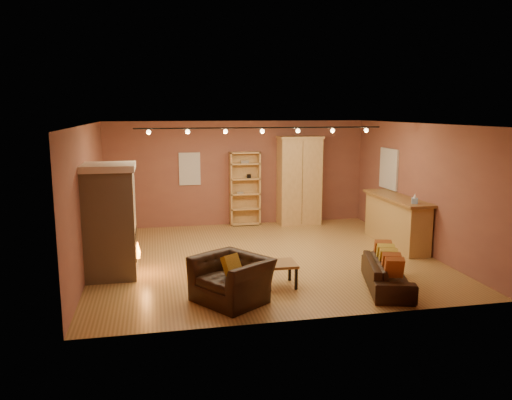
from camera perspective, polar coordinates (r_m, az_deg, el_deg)
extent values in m
plane|color=olive|center=(10.65, 0.92, -6.57)|extent=(7.00, 7.00, 0.00)
plane|color=brown|center=(10.20, 0.96, 8.67)|extent=(7.00, 7.00, 0.00)
cube|color=brown|center=(13.49, -2.06, 3.08)|extent=(7.00, 0.02, 2.80)
cube|color=brown|center=(10.17, -18.69, 0.20)|extent=(0.02, 6.50, 2.80)
cube|color=brown|center=(11.60, 18.08, 1.41)|extent=(0.02, 6.50, 2.80)
cube|color=tan|center=(9.61, -16.31, -2.66)|extent=(0.90, 0.90, 2.00)
cube|color=beige|center=(9.44, -16.63, 3.63)|extent=(0.98, 0.98, 0.12)
cube|color=black|center=(9.68, -13.77, -4.89)|extent=(0.10, 0.65, 0.55)
cone|color=orange|center=(9.71, -13.38, -5.56)|extent=(0.10, 0.10, 0.22)
cube|color=silver|center=(13.30, -7.59, 3.54)|extent=(0.56, 0.04, 0.86)
cube|color=tan|center=(13.55, -1.38, 1.38)|extent=(0.81, 0.04, 1.99)
cube|color=tan|center=(13.36, -2.91, 1.24)|extent=(0.04, 0.32, 1.99)
cube|color=tan|center=(13.49, 0.34, 1.34)|extent=(0.04, 0.32, 1.99)
cube|color=gray|center=(13.41, -1.84, 0.81)|extent=(0.18, 0.12, 0.05)
cube|color=black|center=(13.39, -0.82, 2.72)|extent=(0.10, 0.10, 0.12)
cube|color=tan|center=(13.60, -1.26, -2.68)|extent=(0.81, 0.32, 0.04)
cube|color=tan|center=(13.51, -1.27, -0.98)|extent=(0.81, 0.32, 0.04)
cube|color=tan|center=(13.44, -1.27, 0.72)|extent=(0.81, 0.32, 0.03)
cube|color=tan|center=(13.38, -1.28, 2.44)|extent=(0.81, 0.32, 0.04)
cube|color=tan|center=(13.33, -1.29, 4.17)|extent=(0.81, 0.32, 0.04)
cube|color=tan|center=(13.30, -1.29, 5.44)|extent=(0.81, 0.32, 0.04)
cube|color=tan|center=(13.59, 4.95, 2.11)|extent=(1.12, 0.61, 2.34)
cube|color=olive|center=(13.31, 5.32, 1.93)|extent=(0.02, 0.01, 2.24)
cube|color=tan|center=(13.48, 5.03, 7.16)|extent=(1.18, 0.67, 0.06)
cube|color=tan|center=(11.93, 15.72, -2.46)|extent=(0.51, 2.24, 1.07)
cube|color=olive|center=(11.82, 15.85, 0.22)|extent=(0.63, 2.36, 0.06)
cube|color=#94C1ED|center=(11.04, 17.68, -0.11)|extent=(0.15, 0.15, 0.11)
cone|color=white|center=(11.02, 17.71, 0.44)|extent=(0.08, 0.08, 0.10)
cube|color=silver|center=(12.78, 14.94, 3.47)|extent=(0.05, 0.90, 1.00)
imported|color=black|center=(9.07, 14.79, -7.70)|extent=(0.96, 1.79, 0.67)
cube|color=#A85321|center=(8.49, 15.51, -7.43)|extent=(0.35, 0.30, 0.36)
cube|color=#A85321|center=(8.75, 15.17, -6.89)|extent=(0.35, 0.30, 0.36)
cube|color=gold|center=(9.01, 14.85, -6.38)|extent=(0.35, 0.30, 0.36)
cube|color=gold|center=(9.27, 14.55, -5.90)|extent=(0.35, 0.30, 0.36)
cube|color=#A85321|center=(9.53, 14.26, -5.45)|extent=(0.35, 0.30, 0.36)
imported|color=black|center=(8.17, -2.80, -8.20)|extent=(1.25, 1.35, 0.99)
cube|color=gold|center=(8.13, -2.81, -7.38)|extent=(0.38, 0.36, 0.34)
cube|color=olive|center=(8.88, 2.77, -7.29)|extent=(0.58, 0.58, 0.05)
cube|color=black|center=(8.68, 1.63, -9.20)|extent=(0.05, 0.05, 0.37)
cube|color=black|center=(8.80, 4.64, -8.97)|extent=(0.05, 0.05, 0.37)
cube|color=black|center=(9.11, 0.95, -8.25)|extent=(0.05, 0.05, 0.37)
cube|color=black|center=(9.22, 3.82, -8.05)|extent=(0.05, 0.05, 0.37)
cylinder|color=black|center=(10.40, 0.72, 8.26)|extent=(5.20, 0.03, 0.03)
sphere|color=#FFD88C|center=(10.16, -12.17, 7.60)|extent=(0.09, 0.09, 0.09)
sphere|color=#FFD88C|center=(10.18, -7.82, 7.74)|extent=(0.09, 0.09, 0.09)
sphere|color=#FFD88C|center=(10.26, -3.51, 7.83)|extent=(0.09, 0.09, 0.09)
sphere|color=#FFD88C|center=(10.40, 0.72, 7.88)|extent=(0.09, 0.09, 0.09)
sphere|color=#FFD88C|center=(10.59, 4.81, 7.88)|extent=(0.09, 0.09, 0.09)
sphere|color=#FFD88C|center=(10.83, 8.74, 7.85)|extent=(0.09, 0.09, 0.09)
sphere|color=#FFD88C|center=(11.12, 12.49, 7.79)|extent=(0.09, 0.09, 0.09)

